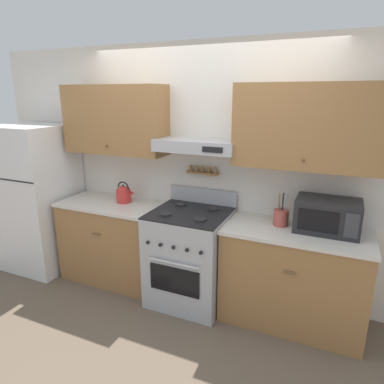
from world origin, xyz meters
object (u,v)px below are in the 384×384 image
(stove_range, at_px, (190,256))
(microwave, at_px, (327,216))
(utensil_crock, at_px, (281,217))
(refrigerator, at_px, (38,198))
(tea_kettle, at_px, (124,194))

(stove_range, distance_m, microwave, 1.36)
(microwave, relative_size, utensil_crock, 1.75)
(refrigerator, distance_m, microwave, 3.23)
(tea_kettle, distance_m, utensil_crock, 1.70)
(microwave, bearing_deg, refrigerator, -177.04)
(utensil_crock, bearing_deg, refrigerator, -177.00)
(tea_kettle, bearing_deg, stove_range, -8.06)
(stove_range, relative_size, tea_kettle, 4.72)
(refrigerator, relative_size, utensil_crock, 5.69)
(tea_kettle, xyz_separation_m, microwave, (2.08, 0.02, 0.05))
(stove_range, xyz_separation_m, utensil_crock, (0.85, 0.12, 0.50))
(tea_kettle, bearing_deg, microwave, 0.49)
(stove_range, height_order, refrigerator, refrigerator)
(refrigerator, height_order, microwave, refrigerator)
(stove_range, bearing_deg, refrigerator, -179.19)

